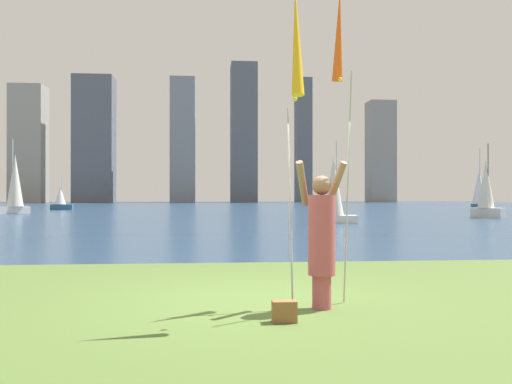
# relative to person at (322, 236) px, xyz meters

# --- Properties ---
(ground) EXTENTS (120.00, 138.00, 0.12)m
(ground) POSITION_rel_person_xyz_m (-0.77, 51.65, -1.03)
(ground) COLOR #4C662D
(person) EXTENTS (0.72, 0.53, 1.97)m
(person) POSITION_rel_person_xyz_m (0.00, 0.00, 0.00)
(person) COLOR #B24C59
(person) RESTS_ON ground
(kite_flag_left) EXTENTS (0.16, 0.95, 4.22)m
(kite_flag_left) POSITION_rel_person_xyz_m (-0.40, -0.35, 2.43)
(kite_flag_left) COLOR #B2B2B7
(kite_flag_left) RESTS_ON ground
(kite_flag_right) EXTENTS (0.16, 0.90, 4.51)m
(kite_flag_right) POSITION_rel_person_xyz_m (0.40, 0.65, 2.76)
(kite_flag_right) COLOR #B2B2B7
(kite_flag_right) RESTS_ON ground
(bag) EXTENTS (0.29, 0.17, 0.25)m
(bag) POSITION_rel_person_xyz_m (-0.60, -0.74, -0.84)
(bag) COLOR brown
(bag) RESTS_ON ground
(sailboat_3) EXTENTS (2.48, 2.21, 5.99)m
(sailboat_3) POSITION_rel_person_xyz_m (-16.78, 39.02, 1.37)
(sailboat_3) COLOR silver
(sailboat_3) RESTS_ON ground
(sailboat_4) EXTENTS (2.24, 1.20, 4.41)m
(sailboat_4) POSITION_rel_person_xyz_m (5.28, 22.02, 0.68)
(sailboat_4) COLOR white
(sailboat_4) RESTS_ON ground
(sailboat_5) EXTENTS (1.79, 2.16, 4.87)m
(sailboat_5) POSITION_rel_person_xyz_m (16.81, 27.91, 0.83)
(sailboat_5) COLOR silver
(sailboat_5) RESTS_ON ground
(sailboat_6) EXTENTS (1.45, 2.66, 5.78)m
(sailboat_6) POSITION_rel_person_xyz_m (23.70, 42.48, 0.90)
(sailboat_6) COLOR #2D6084
(sailboat_6) RESTS_ON ground
(sailboat_7) EXTENTS (2.18, 1.11, 3.48)m
(sailboat_7) POSITION_rel_person_xyz_m (-16.13, 50.70, 0.18)
(sailboat_7) COLOR #2D6084
(sailboat_7) RESTS_ON ground
(skyline_tower_0) EXTENTS (6.19, 5.74, 22.48)m
(skyline_tower_0) POSITION_rel_person_xyz_m (-35.51, 103.75, 10.27)
(skyline_tower_0) COLOR gray
(skyline_tower_0) RESTS_ON ground
(skyline_tower_1) EXTENTS (7.55, 5.86, 24.45)m
(skyline_tower_1) POSITION_rel_person_xyz_m (-23.12, 103.68, 11.25)
(skyline_tower_1) COLOR #565B66
(skyline_tower_1) RESTS_ON ground
(skyline_tower_2) EXTENTS (4.85, 6.35, 24.46)m
(skyline_tower_2) POSITION_rel_person_xyz_m (-6.07, 104.48, 11.26)
(skyline_tower_2) COLOR gray
(skyline_tower_2) RESTS_ON ground
(skyline_tower_3) EXTENTS (5.21, 6.11, 27.88)m
(skyline_tower_3) POSITION_rel_person_xyz_m (6.07, 105.65, 12.97)
(skyline_tower_3) COLOR #565B66
(skyline_tower_3) RESTS_ON ground
(skyline_tower_4) EXTENTS (3.17, 3.53, 25.20)m
(skyline_tower_4) POSITION_rel_person_xyz_m (18.22, 105.38, 11.63)
(skyline_tower_4) COLOR #565B66
(skyline_tower_4) RESTS_ON ground
(skyline_tower_5) EXTENTS (5.35, 4.79, 20.82)m
(skyline_tower_5) POSITION_rel_person_xyz_m (34.49, 105.80, 9.44)
(skyline_tower_5) COLOR gray
(skyline_tower_5) RESTS_ON ground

